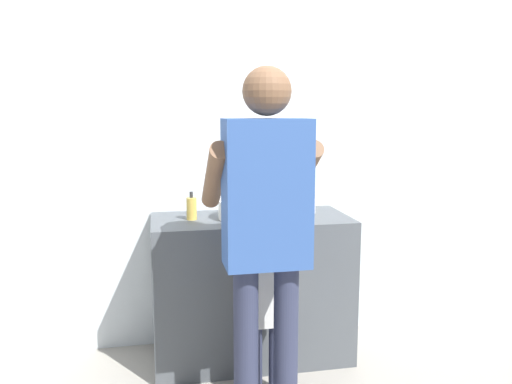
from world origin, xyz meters
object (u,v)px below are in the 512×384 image
Objects in this scene: adult_parent at (266,215)px; child_toddler at (265,304)px; soap_bottle at (192,208)px; toothbrush_cup at (310,204)px.

child_toddler is at bearing 77.65° from adult_parent.
toothbrush_cup is at bearing 3.69° from soap_bottle.
adult_parent reaches higher than soap_bottle.
soap_bottle is 0.73m from adult_parent.
child_toddler is (-0.38, -0.46, -0.44)m from toothbrush_cup.
adult_parent is at bearing -102.35° from child_toddler.
adult_parent is at bearing -121.66° from toothbrush_cup.
soap_bottle is 0.10× the size of adult_parent.
adult_parent is (-0.44, -0.71, 0.09)m from toothbrush_cup.
child_toddler is 0.48× the size of adult_parent.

